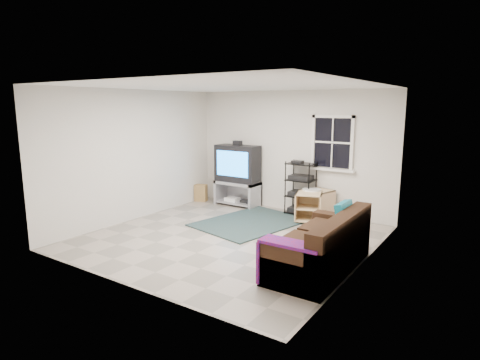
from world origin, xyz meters
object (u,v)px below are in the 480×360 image
Objects in this scene: side_table_left at (309,206)px; sofa at (322,248)px; av_rack at (300,192)px; side_table_right at (318,202)px; tv_unit at (238,170)px.

sofa is at bearing -61.62° from side_table_left.
side_table_left is at bearing -45.77° from av_rack.
side_table_right reaches higher than side_table_left.
side_table_right is (0.41, -0.03, -0.15)m from av_rack.
tv_unit reaches higher than side_table_right.
av_rack is (1.57, 0.05, -0.33)m from tv_unit.
sofa is (1.10, -2.46, -0.03)m from side_table_right.
av_rack is 0.56m from side_table_left.
side_table_right is 2.69m from sofa.
av_rack reaches higher than side_table_right.
tv_unit is at bearing 170.29° from side_table_left.
side_table_right is at bearing 0.51° from tv_unit.
av_rack is at bearing 121.23° from sofa.
sofa is at bearing -58.77° from av_rack.
av_rack reaches higher than side_table_left.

